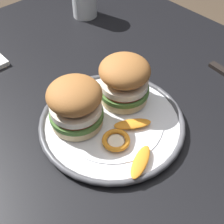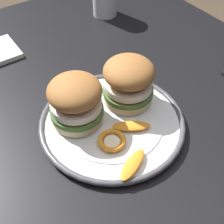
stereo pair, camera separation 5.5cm
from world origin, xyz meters
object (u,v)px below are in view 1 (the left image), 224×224
object	(u,v)px
dining_table	(95,154)
sandwich_half_left	(75,104)
dinner_plate	(112,122)
sandwich_half_right	(124,79)

from	to	relation	value
dining_table	sandwich_half_left	bearing A→B (deg)	45.17
dinner_plate	sandwich_half_left	bearing A→B (deg)	52.42
dining_table	sandwich_half_right	distance (m)	0.18
dining_table	sandwich_half_right	world-z (taller)	sandwich_half_right
sandwich_half_left	sandwich_half_right	bearing A→B (deg)	-95.55
dining_table	dinner_plate	distance (m)	0.11
dining_table	dinner_plate	size ratio (longest dim) A/B	3.95
dinner_plate	sandwich_half_left	world-z (taller)	sandwich_half_left
sandwich_half_right	dining_table	bearing A→B (deg)	96.69
dining_table	sandwich_half_right	size ratio (longest dim) A/B	10.54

